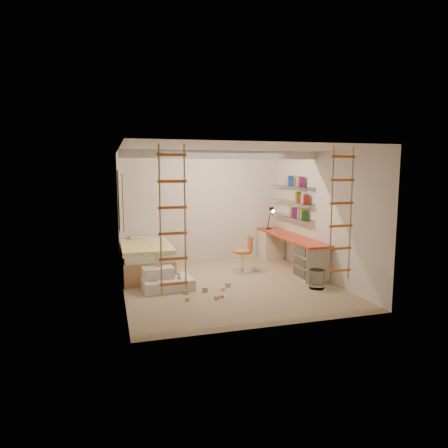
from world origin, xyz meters
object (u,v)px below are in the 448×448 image
object	(u,v)px
desk	(289,250)
swivel_chair	(243,259)
bed	(146,259)
play_platform	(164,280)

from	to	relation	value
desk	swivel_chair	world-z (taller)	swivel_chair
desk	bed	world-z (taller)	desk
swivel_chair	bed	bearing A→B (deg)	167.82
desk	play_platform	size ratio (longest dim) A/B	2.87
swivel_chair	play_platform	xyz separation A→B (m)	(-1.83, -0.73, -0.13)
swivel_chair	play_platform	size ratio (longest dim) A/B	0.81
bed	play_platform	bearing A→B (deg)	-78.69
desk	bed	xyz separation A→B (m)	(-3.20, 0.36, -0.07)
desk	play_platform	xyz separation A→B (m)	(-2.96, -0.81, -0.24)
bed	swivel_chair	bearing A→B (deg)	-12.18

